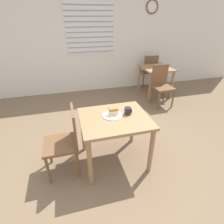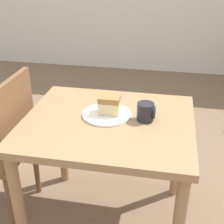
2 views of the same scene
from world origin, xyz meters
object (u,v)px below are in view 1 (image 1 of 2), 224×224
(chair_far_corner, at_px, (162,84))
(cake_slice, at_px, (113,111))
(chair_far_opposite, at_px, (149,70))
(dining_table_far, at_px, (156,72))
(dining_table_near, at_px, (115,125))
(plate, at_px, (112,115))
(coffee_mug, at_px, (128,111))
(chair_near_window, at_px, (66,140))

(chair_far_corner, relative_size, cake_slice, 8.23)
(chair_far_opposite, bearing_deg, dining_table_far, 84.92)
(dining_table_near, xyz_separation_m, plate, (-0.02, 0.05, 0.12))
(chair_far_opposite, distance_m, coffee_mug, 3.17)
(plate, xyz_separation_m, cake_slice, (0.01, 0.01, 0.06))
(chair_near_window, xyz_separation_m, chair_far_opposite, (2.49, 2.76, 0.00))
(dining_table_near, xyz_separation_m, chair_far_corner, (1.58, 1.54, -0.11))
(dining_table_near, bearing_deg, chair_far_corner, 44.27)
(chair_far_opposite, bearing_deg, chair_far_corner, 82.83)
(chair_far_corner, xyz_separation_m, chair_far_opposite, (0.25, 1.20, 0.00))
(chair_far_corner, xyz_separation_m, cake_slice, (-1.58, -1.48, 0.29))
(chair_near_window, xyz_separation_m, coffee_mug, (0.85, 0.05, 0.27))
(chair_far_opposite, bearing_deg, dining_table_near, 60.93)
(dining_table_near, height_order, chair_far_corner, chair_far_corner)
(dining_table_far, relative_size, cake_slice, 7.10)
(chair_near_window, height_order, coffee_mug, chair_near_window)
(coffee_mug, bearing_deg, chair_near_window, -176.57)
(dining_table_far, distance_m, chair_far_opposite, 0.62)
(chair_far_corner, height_order, plate, chair_far_corner)
(chair_near_window, relative_size, coffee_mug, 9.45)
(dining_table_far, height_order, chair_near_window, chair_near_window)
(chair_far_corner, bearing_deg, cake_slice, -138.96)
(chair_far_corner, distance_m, plate, 2.20)
(chair_far_opposite, height_order, coffee_mug, chair_far_opposite)
(chair_near_window, bearing_deg, plate, 95.71)
(dining_table_near, xyz_separation_m, coffee_mug, (0.20, 0.04, 0.16))
(chair_near_window, height_order, plate, chair_near_window)
(dining_table_far, height_order, chair_far_corner, chair_far_corner)
(dining_table_far, distance_m, plate, 2.73)
(dining_table_far, bearing_deg, plate, -129.86)
(chair_far_corner, bearing_deg, coffee_mug, -134.71)
(coffee_mug, bearing_deg, dining_table_near, -168.96)
(cake_slice, bearing_deg, chair_far_opposite, 55.65)
(chair_near_window, height_order, chair_far_opposite, same)
(chair_far_corner, distance_m, coffee_mug, 2.06)
(cake_slice, bearing_deg, dining_table_far, 50.27)
(chair_far_corner, relative_size, chair_far_opposite, 1.00)
(chair_near_window, bearing_deg, chair_far_opposite, 137.95)
(dining_table_near, bearing_deg, cake_slice, 93.09)
(cake_slice, distance_m, coffee_mug, 0.20)
(chair_far_corner, relative_size, coffee_mug, 9.45)
(dining_table_far, height_order, plate, plate)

